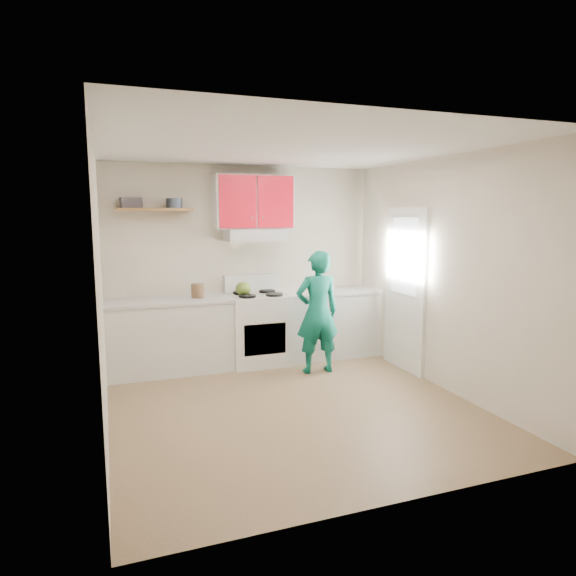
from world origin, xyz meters
name	(u,v)px	position (x,y,z in m)	size (l,w,h in m)	color
floor	(293,406)	(0.00, 0.00, 0.00)	(3.80, 3.80, 0.00)	brown
ceiling	(293,147)	(0.00, 0.00, 2.60)	(3.60, 3.80, 0.04)	white
back_wall	(243,264)	(0.00, 1.90, 1.30)	(3.60, 0.04, 2.60)	beige
front_wall	(396,318)	(0.00, -1.90, 1.30)	(3.60, 0.04, 2.60)	beige
left_wall	(101,291)	(-1.80, 0.00, 1.30)	(0.04, 3.80, 2.60)	beige
right_wall	(443,274)	(1.80, 0.00, 1.30)	(0.04, 3.80, 2.60)	beige
door	(405,290)	(1.78, 0.70, 1.02)	(0.05, 0.85, 2.05)	white
door_glass	(405,256)	(1.75, 0.70, 1.45)	(0.01, 0.55, 0.95)	white
counter_left	(170,337)	(-1.04, 1.60, 0.45)	(1.52, 0.60, 0.90)	silver
counter_right	(329,324)	(1.14, 1.60, 0.45)	(1.32, 0.60, 0.90)	silver
stove	(258,329)	(0.10, 1.57, 0.46)	(0.76, 0.65, 0.92)	white
range_hood	(255,235)	(0.10, 1.68, 1.70)	(0.76, 0.44, 0.15)	silver
upper_cabinets	(253,202)	(0.10, 1.73, 2.12)	(1.02, 0.33, 0.70)	red
shelf	(155,210)	(-1.15, 1.75, 2.02)	(0.90, 0.30, 0.04)	brown
books	(131,203)	(-1.42, 1.76, 2.10)	(0.24, 0.17, 0.13)	#373138
tin	(174,203)	(-0.91, 1.72, 2.10)	(0.20, 0.20, 0.12)	#333D4C
kettle	(243,289)	(-0.08, 1.60, 1.01)	(0.20, 0.20, 0.17)	#54701F
crock	(198,292)	(-0.67, 1.62, 1.00)	(0.16, 0.16, 0.19)	#4F3722
cutting_board	(312,293)	(0.87, 1.56, 0.91)	(0.29, 0.21, 0.02)	olive
silicone_mat	(350,290)	(1.46, 1.61, 0.90)	(0.30, 0.25, 0.01)	red
person	(317,312)	(0.69, 0.96, 0.76)	(0.56, 0.37, 1.53)	#0A6250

